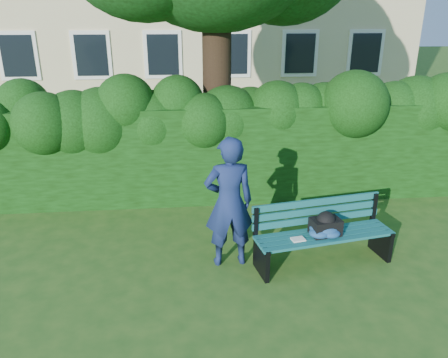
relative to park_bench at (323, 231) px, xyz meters
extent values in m
plane|color=#27521A|center=(-1.30, 0.39, -0.50)|extent=(80.00, 80.00, 0.00)
cube|color=white|center=(-7.30, 10.37, 1.50)|extent=(1.30, 0.08, 1.60)
cube|color=black|center=(-7.30, 10.33, 1.50)|extent=(1.05, 0.04, 1.35)
cube|color=white|center=(-4.90, 10.37, 1.50)|extent=(1.30, 0.08, 1.60)
cube|color=black|center=(-4.90, 10.33, 1.50)|extent=(1.05, 0.04, 1.35)
cube|color=white|center=(-2.50, 10.37, 1.50)|extent=(1.30, 0.08, 1.60)
cube|color=black|center=(-2.50, 10.33, 1.50)|extent=(1.05, 0.04, 1.35)
cube|color=white|center=(-0.10, 10.37, 1.50)|extent=(1.30, 0.08, 1.60)
cube|color=black|center=(-0.10, 10.33, 1.50)|extent=(1.05, 0.04, 1.35)
cube|color=white|center=(2.30, 10.37, 1.50)|extent=(1.30, 0.08, 1.60)
cube|color=black|center=(2.30, 10.33, 1.50)|extent=(1.05, 0.04, 1.35)
cube|color=white|center=(4.70, 10.37, 1.50)|extent=(1.30, 0.08, 1.60)
cube|color=black|center=(4.70, 10.33, 1.50)|extent=(1.05, 0.04, 1.35)
cube|color=black|center=(-1.30, 2.59, 0.40)|extent=(10.00, 1.00, 1.80)
cylinder|color=black|center=(-1.24, 2.98, 1.96)|extent=(0.53, 0.53, 4.93)
cube|color=#0F4C4C|center=(0.04, -0.22, -0.05)|extent=(1.95, 0.44, 0.04)
cube|color=#0F4C4C|center=(0.02, -0.10, -0.05)|extent=(1.95, 0.44, 0.04)
cube|color=#0F4C4C|center=(0.00, 0.02, -0.05)|extent=(1.95, 0.44, 0.04)
cube|color=#0F4C4C|center=(-0.02, 0.14, -0.05)|extent=(1.95, 0.44, 0.04)
cube|color=#0F4C4C|center=(-0.03, 0.21, 0.08)|extent=(1.94, 0.38, 0.10)
cube|color=#0F4C4C|center=(-0.03, 0.22, 0.21)|extent=(1.94, 0.38, 0.10)
cube|color=#0F4C4C|center=(-0.04, 0.23, 0.34)|extent=(1.94, 0.38, 0.10)
cube|color=black|center=(-0.90, -0.21, -0.28)|extent=(0.15, 0.50, 0.44)
cube|color=black|center=(-0.95, 0.05, 0.15)|extent=(0.07, 0.07, 0.45)
cube|color=black|center=(-0.90, -0.25, -0.06)|extent=(0.13, 0.42, 0.05)
cube|color=black|center=(0.93, 0.12, -0.28)|extent=(0.15, 0.50, 0.44)
cube|color=black|center=(0.88, 0.38, 0.15)|extent=(0.07, 0.07, 0.45)
cube|color=black|center=(0.94, 0.07, -0.06)|extent=(0.13, 0.42, 0.05)
cube|color=white|center=(-0.40, -0.17, -0.02)|extent=(0.20, 0.16, 0.02)
cube|color=black|center=(0.01, -0.04, 0.09)|extent=(0.44, 0.34, 0.23)
imported|color=navy|center=(-1.31, 0.13, 0.43)|extent=(0.71, 0.50, 1.87)
camera|label=1|loc=(-1.91, -5.28, 2.86)|focal=35.00mm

